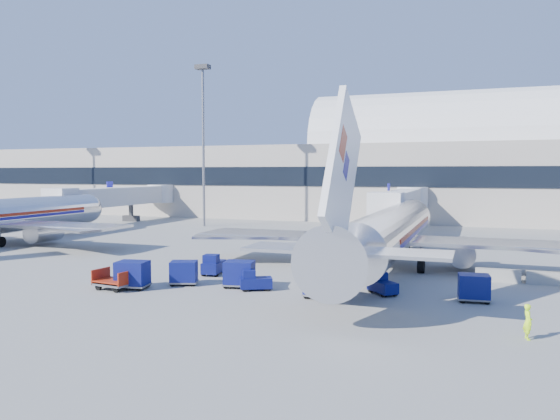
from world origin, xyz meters
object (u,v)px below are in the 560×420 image
at_px(cart_solo_far, 474,287).
at_px(cart_open_red, 114,283).
at_px(tug_left, 213,265).
at_px(cart_solo_near, 322,283).
at_px(mast_west, 203,121).
at_px(jetbridge_near, 402,202).
at_px(jetbridge_mid, 122,197).
at_px(barrier_near, 498,275).
at_px(cart_train_c, 133,274).
at_px(cart_train_b, 184,272).
at_px(barrier_mid, 550,278).
at_px(tug_lead, 255,281).
at_px(tug_right, 382,284).
at_px(ramp_worker, 528,322).
at_px(cart_train_a, 239,273).
at_px(airliner_main, 389,232).

height_order(cart_solo_far, cart_open_red, cart_solo_far).
distance_m(tug_left, cart_solo_near, 10.87).
xyz_separation_m(mast_west, tug_left, (17.99, -32.48, -14.07)).
bearing_deg(cart_open_red, tug_left, 69.07).
bearing_deg(tug_left, mast_west, 21.14).
bearing_deg(mast_west, jetbridge_near, 1.68).
bearing_deg(jetbridge_mid, barrier_near, -28.80).
distance_m(mast_west, cart_train_c, 43.87).
bearing_deg(cart_train_b, jetbridge_near, 55.43).
relative_size(barrier_mid, cart_train_c, 1.31).
xyz_separation_m(tug_lead, cart_solo_near, (4.75, -0.77, 0.32)).
bearing_deg(jetbridge_mid, tug_lead, -44.85).
bearing_deg(jetbridge_near, barrier_near, -70.15).
xyz_separation_m(barrier_mid, tug_right, (-10.31, -6.66, 0.17)).
xyz_separation_m(barrier_mid, cart_train_b, (-23.47, -8.51, 0.42)).
bearing_deg(cart_train_c, mast_west, 102.33).
bearing_deg(cart_train_c, jetbridge_mid, 117.69).
relative_size(tug_right, cart_train_c, 0.96).
bearing_deg(tug_left, ramp_worker, -121.79).
distance_m(tug_left, cart_open_red, 7.83).
relative_size(barrier_near, cart_solo_far, 1.50).
xyz_separation_m(jetbridge_near, cart_open_red, (-13.28, -40.20, -3.47)).
relative_size(mast_west, cart_train_c, 9.85).
bearing_deg(cart_solo_near, barrier_mid, 47.13).
relative_size(cart_train_a, cart_open_red, 0.87).
distance_m(mast_west, cart_open_red, 44.29).
distance_m(barrier_mid, cart_train_a, 21.13).
xyz_separation_m(mast_west, cart_train_a, (21.74, -35.99, -13.85)).
bearing_deg(cart_open_red, barrier_near, 32.74).
bearing_deg(mast_west, cart_train_a, -58.86).
relative_size(tug_lead, ramp_worker, 1.40).
distance_m(barrier_mid, tug_lead, 20.13).
bearing_deg(airliner_main, cart_solo_far, -55.42).
bearing_deg(airliner_main, cart_open_red, -138.47).
height_order(barrier_near, cart_train_a, cart_train_a).
bearing_deg(mast_west, barrier_near, -36.38).
bearing_deg(cart_train_b, mast_west, 96.13).
distance_m(jetbridge_near, cart_train_b, 38.69).
distance_m(airliner_main, cart_open_red, 21.10).
bearing_deg(tug_lead, tug_right, -14.80).
bearing_deg(airliner_main, tug_lead, -122.56).
bearing_deg(tug_right, barrier_mid, 79.11).
bearing_deg(cart_train_b, cart_open_red, -160.51).
xyz_separation_m(barrier_mid, tug_lead, (-18.28, -8.42, 0.16)).
relative_size(tug_lead, cart_train_a, 1.03).
relative_size(barrier_near, tug_lead, 1.30).
height_order(jetbridge_mid, barrier_mid, jetbridge_mid).
bearing_deg(tug_left, cart_open_red, 144.18).
xyz_separation_m(jetbridge_mid, cart_solo_far, (50.87, -35.68, -3.06)).
xyz_separation_m(cart_open_red, ramp_worker, (24.54, -2.37, 0.36)).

